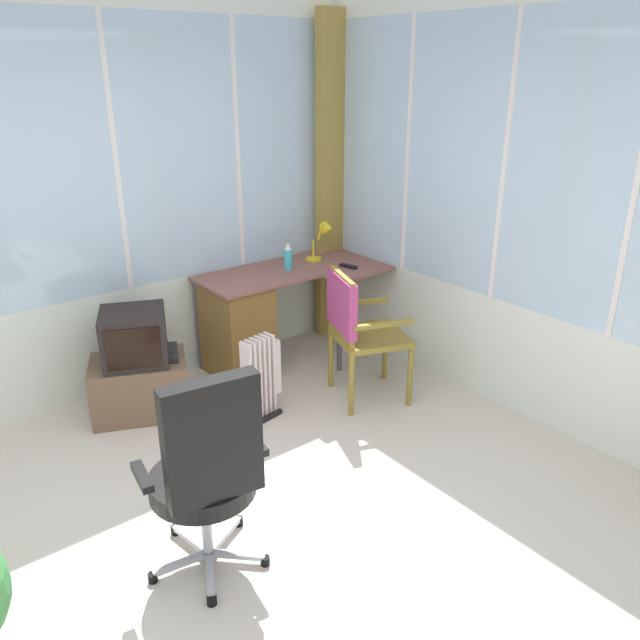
{
  "coord_description": "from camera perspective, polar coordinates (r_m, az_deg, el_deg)",
  "views": [
    {
      "loc": [
        -1.11,
        -2.07,
        2.27
      ],
      "look_at": [
        1.05,
        0.68,
        0.85
      ],
      "focal_mm": 35.36,
      "sensor_mm": 36.0,
      "label": 1
    }
  ],
  "objects": [
    {
      "name": "tv_remote",
      "position": [
        5.03,
        2.6,
        4.88
      ],
      "size": [
        0.08,
        0.16,
        0.02
      ],
      "primitive_type": "cube",
      "rotation": [
        0.0,
        0.0,
        0.24
      ],
      "color": "black",
      "rests_on": "desk"
    },
    {
      "name": "east_window_panel",
      "position": [
        4.17,
        20.98,
        8.48
      ],
      "size": [
        0.07,
        4.31,
        2.78
      ],
      "color": "silver",
      "rests_on": "ground"
    },
    {
      "name": "space_heater",
      "position": [
        4.31,
        -5.3,
        -5.11
      ],
      "size": [
        0.32,
        0.21,
        0.59
      ],
      "color": "silver",
      "rests_on": "ground"
    },
    {
      "name": "ground",
      "position": [
        3.29,
        -7.67,
        -22.47
      ],
      "size": [
        5.73,
        5.31,
        0.06
      ],
      "primitive_type": "cube",
      "color": "beige"
    },
    {
      "name": "office_chair",
      "position": [
        2.93,
        -10.15,
        -13.01
      ],
      "size": [
        0.62,
        0.57,
        1.08
      ],
      "color": "#B7B7BF",
      "rests_on": "ground"
    },
    {
      "name": "curtain_corner",
      "position": [
        5.41,
        1.11,
        12.24
      ],
      "size": [
        0.31,
        0.08,
        2.68
      ],
      "primitive_type": "cube",
      "rotation": [
        0.0,
        0.0,
        0.03
      ],
      "color": "olive",
      "rests_on": "ground"
    },
    {
      "name": "desk",
      "position": [
        4.91,
        -6.84,
        -0.18
      ],
      "size": [
        1.43,
        0.79,
        0.77
      ],
      "color": "#86554B",
      "rests_on": "ground"
    },
    {
      "name": "spray_bottle",
      "position": [
        4.96,
        -2.9,
        5.76
      ],
      "size": [
        0.06,
        0.06,
        0.22
      ],
      "color": "#3BBCCD",
      "rests_on": "desk"
    },
    {
      "name": "north_window_panel",
      "position": [
        4.49,
        -23.36,
        9.02
      ],
      "size": [
        4.73,
        0.07,
        2.78
      ],
      "color": "silver",
      "rests_on": "ground"
    },
    {
      "name": "wooden_armchair",
      "position": [
        4.39,
        3.09,
        -0.07
      ],
      "size": [
        0.62,
        0.62,
        0.96
      ],
      "color": "olive",
      "rests_on": "ground"
    },
    {
      "name": "tv_on_stand",
      "position": [
        4.49,
        -16.09,
        -4.28
      ],
      "size": [
        0.76,
        0.66,
        0.76
      ],
      "color": "brown",
      "rests_on": "ground"
    },
    {
      "name": "desk_lamp",
      "position": [
        5.17,
        0.42,
        7.69
      ],
      "size": [
        0.22,
        0.19,
        0.33
      ],
      "color": "yellow",
      "rests_on": "desk"
    }
  ]
}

